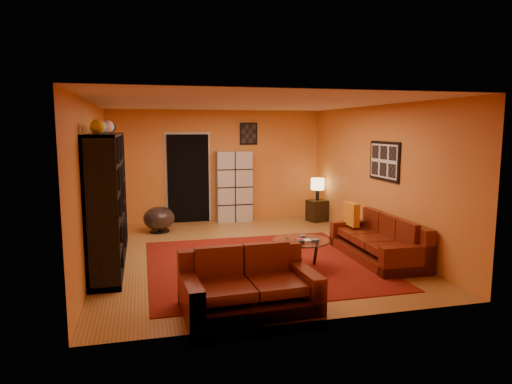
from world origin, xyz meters
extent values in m
plane|color=brown|center=(0.00, 0.00, 0.00)|extent=(6.00, 6.00, 0.00)
plane|color=white|center=(0.00, 0.00, 2.60)|extent=(6.00, 6.00, 0.00)
plane|color=orange|center=(0.00, 3.00, 1.30)|extent=(6.00, 0.00, 6.00)
plane|color=orange|center=(0.00, -3.00, 1.30)|extent=(6.00, 0.00, 6.00)
plane|color=orange|center=(-2.50, 0.00, 1.30)|extent=(0.00, 6.00, 6.00)
plane|color=orange|center=(2.50, 0.00, 1.30)|extent=(0.00, 6.00, 6.00)
cube|color=#560F09|center=(0.10, -0.70, 0.01)|extent=(3.60, 3.60, 0.01)
cube|color=black|center=(-0.70, 2.96, 1.02)|extent=(0.95, 0.10, 2.04)
cube|color=black|center=(2.48, -0.30, 1.60)|extent=(0.03, 1.00, 0.70)
cube|color=black|center=(0.75, 2.98, 2.05)|extent=(0.42, 0.03, 0.52)
cube|color=black|center=(-2.27, 0.00, 1.05)|extent=(0.45, 3.00, 2.10)
imported|color=black|center=(-2.23, -0.06, 0.97)|extent=(0.86, 0.11, 0.49)
cube|color=#4C140A|center=(2.05, -0.90, 0.16)|extent=(0.89, 2.08, 0.32)
cube|color=#4C140A|center=(2.38, -0.90, 0.42)|extent=(0.22, 2.07, 0.85)
cube|color=#4C140A|center=(2.03, -1.84, 0.31)|extent=(0.85, 0.20, 0.62)
cube|color=#4C140A|center=(2.07, 0.05, 0.31)|extent=(0.85, 0.20, 0.62)
cube|color=#4C140A|center=(2.00, -1.46, 0.47)|extent=(0.64, 0.56, 0.12)
cube|color=#4C140A|center=(2.01, -0.90, 0.47)|extent=(0.64, 0.56, 0.12)
cube|color=#4C140A|center=(2.02, -0.33, 0.47)|extent=(0.64, 0.56, 0.12)
cube|color=#4C140A|center=(-0.52, -2.50, 0.16)|extent=(1.65, 1.05, 0.32)
cube|color=#4C140A|center=(-0.54, -2.11, 0.42)|extent=(1.61, 0.27, 0.85)
cube|color=#4C140A|center=(0.19, -2.46, 0.31)|extent=(0.23, 0.97, 0.62)
cube|color=#4C140A|center=(-1.23, -2.54, 0.31)|extent=(0.23, 0.97, 0.62)
cube|color=#4C140A|center=(-0.21, -2.52, 0.47)|extent=(0.64, 0.77, 0.12)
cube|color=#4C140A|center=(-0.83, -2.56, 0.47)|extent=(0.64, 0.77, 0.12)
cube|color=orange|center=(1.95, -0.14, 0.63)|extent=(0.12, 0.42, 0.42)
cylinder|color=silver|center=(0.64, -1.08, 0.45)|extent=(0.89, 0.89, 0.02)
cylinder|color=black|center=(0.91, -1.03, 0.22)|extent=(0.05, 0.05, 0.43)
cylinder|color=black|center=(0.46, -0.87, 0.22)|extent=(0.05, 0.05, 0.43)
cylinder|color=black|center=(0.54, -1.34, 0.22)|extent=(0.05, 0.05, 0.43)
cube|color=#B7B1A9|center=(0.35, 2.80, 0.82)|extent=(0.82, 0.37, 1.65)
cylinder|color=black|center=(-1.42, 2.02, 0.02)|extent=(0.44, 0.44, 0.03)
cylinder|color=black|center=(-1.42, 2.02, 0.10)|extent=(0.06, 0.06, 0.15)
ellipsoid|color=#403938|center=(-1.42, 2.02, 0.30)|extent=(0.66, 0.66, 0.50)
cube|color=black|center=(2.25, 2.30, 0.25)|extent=(0.48, 0.48, 0.50)
cylinder|color=black|center=(2.25, 2.30, 0.62)|extent=(0.08, 0.08, 0.25)
cylinder|color=#FEDE8B|center=(2.25, 2.30, 0.88)|extent=(0.31, 0.31, 0.27)
camera|label=1|loc=(-1.72, -7.64, 2.19)|focal=32.00mm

